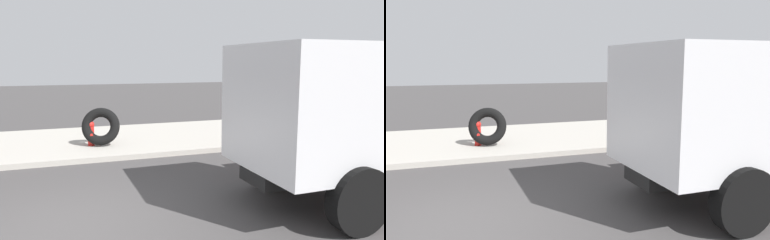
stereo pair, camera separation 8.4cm
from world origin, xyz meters
The scene contains 4 objects.
ground_plane centered at (0.00, 0.00, 0.00)m, with size 80.00×80.00×0.00m, color #423F3F.
sidewalk_curb centered at (0.00, 6.50, 0.07)m, with size 36.00×5.00×0.15m, color #ADA89E.
fire_hydrant centered at (0.82, 5.55, 0.55)m, with size 0.23×0.52×0.76m.
loose_tire centered at (1.11, 5.44, 0.74)m, with size 1.15×1.15×0.29m, color black.
Camera 2 is at (0.09, -6.20, 2.70)m, focal length 35.44 mm.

